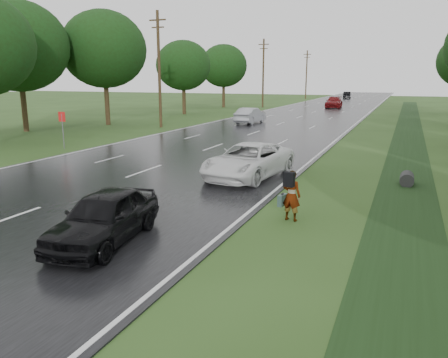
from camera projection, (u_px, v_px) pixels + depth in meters
name	position (u px, v px, depth m)	size (l,w,h in m)	color
ground	(3.00, 222.00, 13.51)	(220.00, 220.00, 0.00)	#294518
road	(309.00, 114.00, 53.95)	(14.00, 180.00, 0.04)	black
edge_stripe_east	(366.00, 115.00, 51.41)	(0.12, 180.00, 0.01)	silver
edge_stripe_west	(257.00, 112.00, 56.48)	(0.12, 180.00, 0.01)	silver
center_line	(309.00, 114.00, 53.95)	(0.12, 180.00, 0.01)	silver
drainage_ditch	(408.00, 152.00, 25.99)	(2.20, 120.00, 0.56)	black
road_sign	(62.00, 123.00, 27.12)	(0.50, 0.06, 2.30)	slate
utility_pole_mid	(159.00, 68.00, 38.27)	(1.60, 0.26, 10.00)	#3D2819
utility_pole_far	(263.00, 72.00, 65.23)	(1.60, 0.26, 10.00)	#3D2819
utility_pole_distant	(306.00, 74.00, 92.20)	(1.60, 0.26, 10.00)	#3D2819
tree_west_c	(104.00, 49.00, 40.06)	(7.80, 7.80, 10.43)	#3D2819
tree_west_d	(183.00, 65.00, 52.59)	(6.60, 6.60, 8.80)	#3D2819
tree_west_e	(18.00, 46.00, 34.92)	(8.00, 8.00, 10.44)	#3D2819
tree_west_f	(224.00, 66.00, 65.33)	(7.00, 7.00, 9.29)	#3D2819
pedestrian	(291.00, 195.00, 13.46)	(0.75, 0.72, 1.59)	#A5998C
white_pickup	(249.00, 161.00, 19.26)	(2.47, 5.35, 1.49)	silver
dark_sedan	(104.00, 217.00, 11.59)	(1.66, 4.14, 1.41)	black
silver_sedan	(250.00, 115.00, 42.38)	(1.60, 4.58, 1.51)	#9C9EA5
far_car_red	(334.00, 102.00, 64.98)	(2.23, 5.48, 1.59)	#680B0D
far_car_dark	(347.00, 95.00, 95.56)	(1.50, 4.30, 1.42)	black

